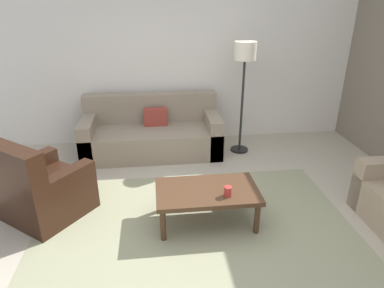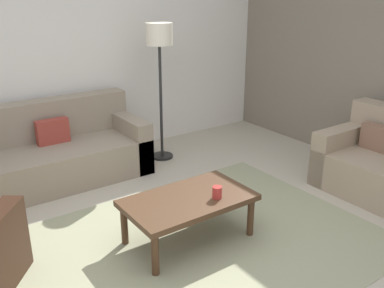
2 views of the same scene
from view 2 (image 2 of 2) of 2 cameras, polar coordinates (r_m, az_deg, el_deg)
ground_plane at (r=3.68m, az=-1.25°, el=-14.23°), size 8.00×8.00×0.00m
rear_partition at (r=5.44m, az=-17.23°, el=12.12°), size 6.00×0.12×2.80m
area_rug at (r=3.68m, az=-1.25°, el=-14.18°), size 3.43×2.34×0.01m
couch_main at (r=5.11m, az=-18.65°, el=-1.37°), size 2.11×0.92×0.88m
coffee_table at (r=3.65m, az=-0.48°, el=-7.96°), size 1.10×0.64×0.41m
cup at (r=3.60m, az=3.41°, el=-6.54°), size 0.08×0.08×0.11m
lamp_standing at (r=5.22m, az=-4.41°, el=12.73°), size 0.32×0.32×1.71m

